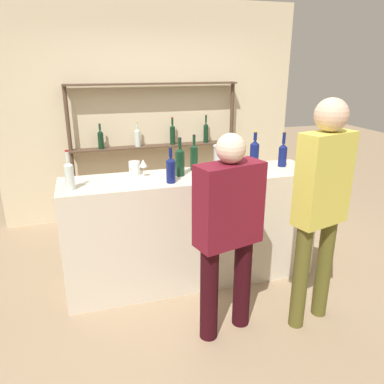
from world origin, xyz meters
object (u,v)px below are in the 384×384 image
Objects in this scene: customer_center at (228,225)px; cork_jar at (134,168)px; counter_bottle_5 at (180,161)px; customer_right at (321,197)px; counter_bottle_1 at (69,175)px; ice_bucket at (224,158)px; counter_bottle_2 at (254,153)px; counter_bottle_3 at (194,156)px; wine_glass at (143,164)px; counter_bottle_4 at (283,154)px; counter_bottle_0 at (171,169)px.

cork_jar is at bearing 14.27° from customer_center.
customer_center is at bearing -80.45° from counter_bottle_5.
counter_bottle_1 is at bearing 51.25° from customer_right.
counter_bottle_5 is 1.47× the size of ice_bucket.
ice_bucket is (-0.31, 0.00, -0.02)m from counter_bottle_2.
counter_bottle_3 is at bearing -16.30° from customer_center.
customer_right reaches higher than wine_glass.
counter_bottle_2 is 0.59m from counter_bottle_3.
cork_jar is at bearing 175.63° from counter_bottle_4.
counter_bottle_2 reaches higher than counter_bottle_0.
wine_glass is at bearing -52.06° from cork_jar.
counter_bottle_2 is 2.21× the size of wine_glass.
counter_bottle_5 reaches higher than wine_glass.
counter_bottle_0 is at bearing -3.03° from counter_bottle_1.
counter_bottle_5 is (-1.05, -0.03, 0.01)m from counter_bottle_4.
counter_bottle_3 is at bearing 9.79° from wine_glass.
cork_jar is at bearing 127.94° from wine_glass.
customer_center is (-0.62, -0.90, -0.29)m from counter_bottle_2.
counter_bottle_0 is at bearing -49.06° from wine_glass.
counter_bottle_5 reaches higher than counter_bottle_0.
counter_bottle_5 is at bearing 54.21° from counter_bottle_0.
ice_bucket is 0.13× the size of customer_right.
counter_bottle_5 is 2.77× the size of cork_jar.
counter_bottle_5 is (0.95, 0.13, 0.01)m from counter_bottle_1.
counter_bottle_5 reaches higher than counter_bottle_4.
counter_bottle_5 reaches higher than ice_bucket.
counter_bottle_1 is at bearing -166.47° from counter_bottle_3.
ice_bucket is 0.15× the size of customer_center.
counter_bottle_0 is 0.86× the size of counter_bottle_2.
customer_right is (0.85, -0.91, -0.12)m from counter_bottle_5.
counter_bottle_4 is 1.37m from wine_glass.
cork_jar is (-0.56, 0.00, -0.07)m from counter_bottle_3.
customer_center reaches higher than counter_bottle_0.
counter_bottle_3 is 1.25m from customer_right.
cork_jar is 1.13m from customer_center.
counter_bottle_4 is at bearing -60.78° from customer_center.
customer_right is at bearing -39.25° from wine_glass.
counter_bottle_0 is 0.92× the size of counter_bottle_4.
counter_bottle_1 reaches higher than ice_bucket.
cork_jar is at bearing 130.13° from counter_bottle_0.
counter_bottle_2 is 1.03× the size of counter_bottle_5.
ice_bucket is at bearing -14.68° from counter_bottle_3.
counter_bottle_0 is at bearing -164.91° from counter_bottle_2.
counter_bottle_1 is 0.65m from wine_glass.
customer_right reaches higher than counter_bottle_0.
counter_bottle_4 is 1.05m from counter_bottle_5.
customer_right is (0.68, -1.05, -0.12)m from counter_bottle_3.
cork_jar is (-0.07, 0.09, -0.06)m from wine_glass.
customer_right is (-0.20, -0.94, -0.11)m from counter_bottle_4.
customer_center reaches higher than wine_glass.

